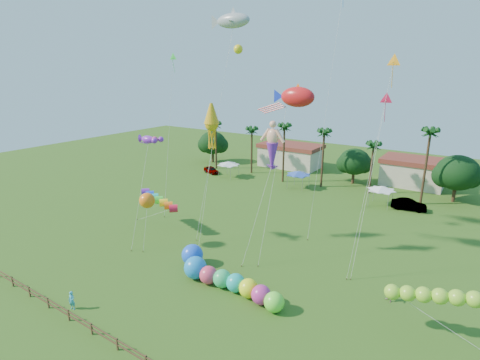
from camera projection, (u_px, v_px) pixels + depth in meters
The scene contains 22 objects.
ground at pixel (175, 308), 31.99m from camera, with size 160.00×160.00×0.00m, color #285116.
tree_line at pixel (368, 163), 63.97m from camera, with size 69.46×8.91×11.00m.
buildings_row at pixel (341, 164), 72.95m from camera, with size 35.00×7.00×4.00m.
tent_row at pixel (297, 174), 63.40m from camera, with size 31.00×4.00×0.60m.
fence at pixel (117, 343), 27.04m from camera, with size 36.12×0.12×1.00m.
car_a at pixel (211, 170), 73.87m from camera, with size 1.57×3.90×1.33m, color #4C4C54.
car_b at pixel (409, 205), 54.34m from camera, with size 1.68×4.82×1.59m, color #4C4C54.
spectator_a at pixel (72, 300), 31.65m from camera, with size 0.61×0.40×1.66m, color #3AABCB.
spectator_b at pixel (390, 293), 32.69m from camera, with size 0.80×0.62×1.65m, color gray.
caterpillar_inflatable at pixel (228, 281), 34.32m from camera, with size 10.94×2.39×2.23m.
blue_ball at pixel (192, 255), 38.88m from camera, with size 2.23×2.23×2.23m, color blue.
rainbow_tube at pixel (163, 206), 46.32m from camera, with size 9.00×4.79×3.94m.
green_worm at pixel (392, 292), 28.80m from camera, with size 10.16×3.57×3.86m.
orange_ball_kite at pixel (147, 201), 41.74m from camera, with size 1.87×2.51×6.47m.
merman_kite at pixel (272, 149), 38.72m from camera, with size 2.17×5.41×14.20m.
fish_kite at pixel (298, 97), 38.19m from camera, with size 5.49×6.85×18.09m.
shark_kite at pixel (233, 21), 42.09m from camera, with size 5.92×7.60×25.97m.
squid_kite at pixel (212, 124), 41.42m from camera, with size 2.14×4.70×16.24m.
lobster_kite at pixel (148, 140), 42.01m from camera, with size 3.28×4.92×12.72m.
delta_kite_red at pixel (386, 102), 35.05m from camera, with size 1.31×4.91×17.60m.
delta_kite_yellow at pixel (393, 64), 33.23m from camera, with size 2.01×4.34×21.00m.
delta_kite_green at pixel (173, 61), 48.41m from camera, with size 1.17×3.39×21.76m.
Camera 1 is at (19.98, -19.85, 19.53)m, focal length 28.00 mm.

